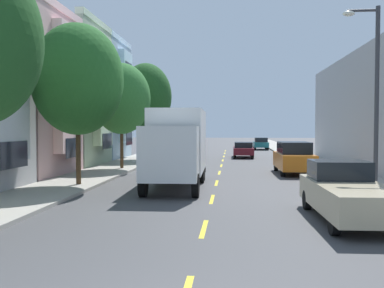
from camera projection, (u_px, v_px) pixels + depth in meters
The scene contains 17 objects.
ground_plane at pixel (222, 162), 35.11m from camera, with size 160.00×160.00×0.00m, color #424244.
sidewalk_left at pixel (129, 163), 33.77m from camera, with size 3.20×120.00×0.14m, color #A39E93.
sidewalk_right at pixel (318, 164), 32.48m from camera, with size 3.20×120.00×0.14m, color #A39E93.
lane_centerline_dashes at pixel (220, 169), 29.64m from camera, with size 0.14×47.20×0.01m.
townhouse_fourth_sage at pixel (17, 96), 32.00m from camera, with size 13.10×6.55×10.48m.
townhouse_fifth_powder_blue at pixel (65, 102), 38.63m from camera, with size 11.21×6.55×10.46m.
street_tree_second at pixel (78, 79), 20.48m from camera, with size 4.25×4.25×7.49m.
street_tree_third at pixel (121, 99), 28.60m from camera, with size 3.77×3.77×6.83m.
street_tree_farthest at pixel (146, 97), 36.68m from camera, with size 4.30×4.30×7.98m.
street_lamp at pixel (373, 88), 16.29m from camera, with size 1.35×0.28×7.13m.
delivery_box_truck at pixel (178, 144), 20.92m from camera, with size 2.56×7.92×3.65m.
parked_sedan_red at pixel (193, 143), 56.84m from camera, with size 1.84×4.51×1.43m.
parked_hatchback_teal at pixel (261, 144), 54.58m from camera, with size 1.77×4.01×1.50m.
parked_suv_orange at pixel (294, 157), 26.49m from camera, with size 2.04×4.84×1.93m.
parked_hatchback_forest at pixel (176, 149), 41.32m from camera, with size 1.78×4.02×1.50m.
parked_pickup_champagne at pixel (347, 193), 13.37m from camera, with size 2.14×5.35×1.73m.
moving_burgundy_sedan at pixel (243, 149), 40.52m from camera, with size 1.80×4.50×1.43m.
Camera 1 is at (0.77, -5.11, 2.83)m, focal length 41.23 mm.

